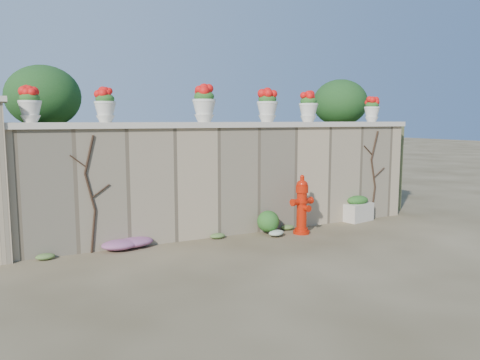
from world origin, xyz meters
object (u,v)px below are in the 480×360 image
terracotta_pot (372,116)px  fire_hydrant (302,204)px  planter_box (357,209)px  urn_pot_0 (30,105)px

terracotta_pot → fire_hydrant: bearing=-163.6°
planter_box → terracotta_pot: bearing=12.8°
planter_box → fire_hydrant: bearing=-178.4°
planter_box → terracotta_pot: (0.54, 0.25, 1.97)m
planter_box → terracotta_pot: 2.05m
urn_pot_0 → terracotta_pot: urn_pot_0 is taller
fire_hydrant → urn_pot_0: urn_pot_0 is taller
fire_hydrant → planter_box: 1.78m
urn_pot_0 → terracotta_pot: size_ratio=2.13×
planter_box → urn_pot_0: urn_pot_0 is taller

